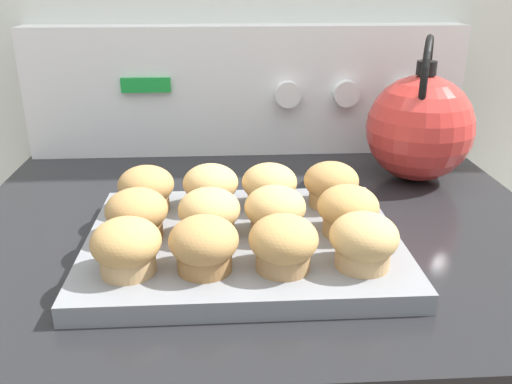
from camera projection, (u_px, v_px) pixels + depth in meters
name	position (u px, v px, depth m)	size (l,w,h in m)	color
control_panel	(247.00, 90.00, 0.93)	(0.74, 0.07, 0.22)	white
muffin_pan	(243.00, 243.00, 0.62)	(0.35, 0.27, 0.02)	slate
muffin_r0_c0	(126.00, 247.00, 0.53)	(0.07, 0.07, 0.06)	tan
muffin_r0_c1	(204.00, 245.00, 0.53)	(0.07, 0.07, 0.06)	olive
muffin_r0_c2	(283.00, 244.00, 0.53)	(0.07, 0.07, 0.06)	#A37A4C
muffin_r0_c3	(364.00, 241.00, 0.54)	(0.07, 0.07, 0.06)	tan
muffin_r1_c0	(137.00, 214.00, 0.60)	(0.07, 0.07, 0.06)	olive
muffin_r1_c1	(209.00, 214.00, 0.60)	(0.07, 0.07, 0.06)	tan
muffin_r1_c2	(275.00, 211.00, 0.60)	(0.07, 0.07, 0.06)	tan
muffin_r1_c3	(348.00, 210.00, 0.61)	(0.07, 0.07, 0.06)	tan
muffin_r2_c0	(146.00, 189.00, 0.67)	(0.07, 0.07, 0.06)	tan
muffin_r2_c1	(211.00, 187.00, 0.67)	(0.07, 0.07, 0.06)	tan
muffin_r2_c2	(269.00, 186.00, 0.68)	(0.07, 0.07, 0.06)	tan
muffin_r2_c3	(331.00, 184.00, 0.68)	(0.07, 0.07, 0.06)	tan
tea_kettle	(420.00, 126.00, 0.81)	(0.16, 0.19, 0.22)	red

